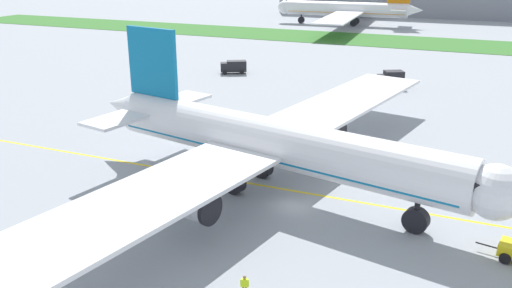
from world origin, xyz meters
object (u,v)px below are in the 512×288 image
Objects in this scene: airliner_foreground at (269,142)px; service_truck_fuel_bowser at (234,66)px; service_truck_baggage_loader at (391,79)px; ground_crew_wingwalker_port at (245,284)px; parked_airliner_far_left at (348,10)px.

airliner_foreground is 57.98m from service_truck_fuel_bowser.
service_truck_fuel_bowser is (-27.74, 50.77, -3.83)m from airliner_foreground.
service_truck_baggage_loader reaches higher than service_truck_fuel_bowser.
service_truck_fuel_bowser is at bearing 179.93° from service_truck_baggage_loader.
ground_crew_wingwalker_port is 158.32m from parked_airliner_far_left.
service_truck_baggage_loader is 0.91× the size of service_truck_fuel_bowser.
airliner_foreground is 42.63× the size of ground_crew_wingwalker_port.
ground_crew_wingwalker_port is 68.44m from service_truck_baggage_loader.
airliner_foreground is 18.92m from ground_crew_wingwalker_port.
service_truck_baggage_loader is 0.06× the size of parked_airliner_far_left.
service_truck_baggage_loader is 91.74m from parked_airliner_far_left.
airliner_foreground is at bearing -61.34° from service_truck_fuel_bowser.
parked_airliner_far_left is (2.67, 86.87, 3.82)m from service_truck_fuel_bowser.
ground_crew_wingwalker_port is at bearing -89.04° from service_truck_baggage_loader.
airliner_foreground is at bearing -94.58° from service_truck_baggage_loader.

